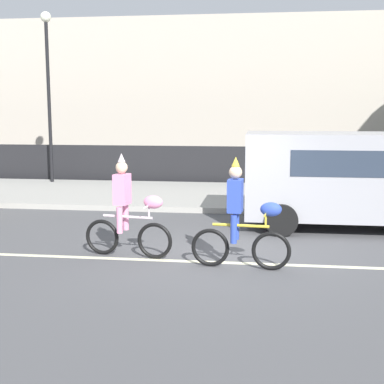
% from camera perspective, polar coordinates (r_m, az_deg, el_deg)
% --- Properties ---
extents(ground_plane, '(80.00, 80.00, 0.00)m').
position_cam_1_polar(ground_plane, '(10.10, 3.73, -6.75)').
color(ground_plane, '#4C4C4F').
extents(road_centre_line, '(36.00, 0.14, 0.01)m').
position_cam_1_polar(road_centre_line, '(9.62, 3.53, -7.52)').
color(road_centre_line, beige).
rests_on(road_centre_line, ground).
extents(sidewalk_curb, '(60.00, 5.00, 0.15)m').
position_cam_1_polar(sidewalk_curb, '(16.43, 5.25, -0.45)').
color(sidewalk_curb, '#9E9B93').
rests_on(sidewalk_curb, ground).
extents(fence_line, '(40.00, 0.08, 1.40)m').
position_cam_1_polar(fence_line, '(19.22, 5.63, 2.77)').
color(fence_line, black).
rests_on(fence_line, ground).
extents(building_backdrop, '(28.00, 8.00, 6.76)m').
position_cam_1_polar(building_backdrop, '(27.86, 1.73, 10.18)').
color(building_backdrop, '#B2A899').
rests_on(building_backdrop, ground).
extents(parade_cyclist_pink, '(1.71, 0.52, 1.92)m').
position_cam_1_polar(parade_cyclist_pink, '(9.87, -6.81, -2.13)').
color(parade_cyclist_pink, black).
rests_on(parade_cyclist_pink, ground).
extents(parade_cyclist_cobalt, '(1.72, 0.50, 1.92)m').
position_cam_1_polar(parade_cyclist_cobalt, '(9.12, 5.32, -3.02)').
color(parade_cyclist_cobalt, black).
rests_on(parade_cyclist_cobalt, ground).
extents(parked_van_grey, '(5.00, 2.22, 2.18)m').
position_cam_1_polar(parked_van_grey, '(12.68, 17.53, 1.94)').
color(parked_van_grey, '#99999E').
rests_on(parked_van_grey, ground).
extents(street_lamp_post, '(0.36, 0.36, 5.86)m').
position_cam_1_polar(street_lamp_post, '(19.61, -15.12, 12.25)').
color(street_lamp_post, black).
rests_on(street_lamp_post, sidewalk_curb).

